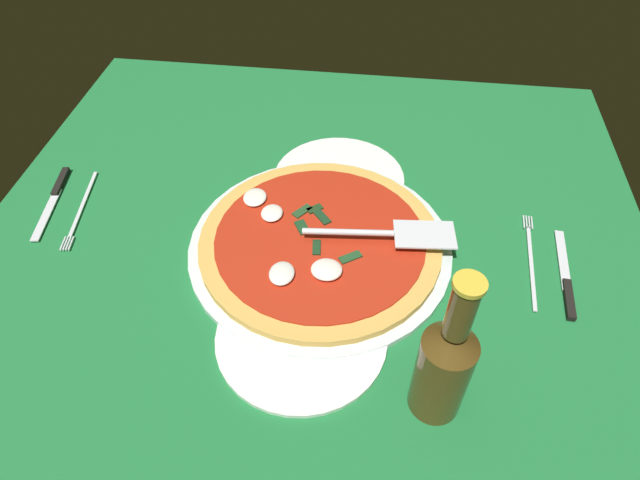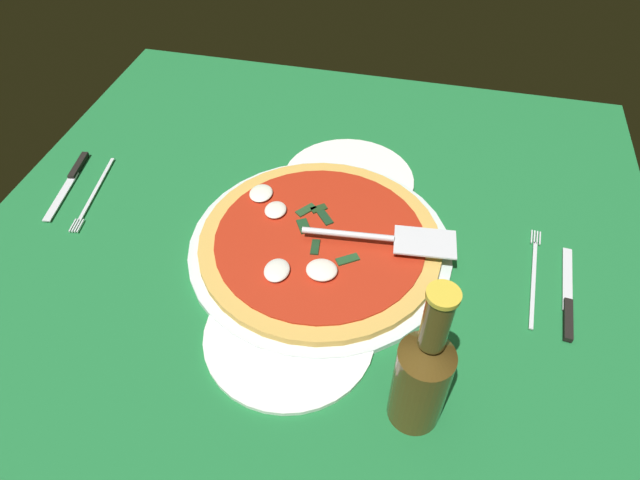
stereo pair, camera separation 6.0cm
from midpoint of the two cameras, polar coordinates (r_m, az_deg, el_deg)
The scene contains 10 objects.
ground_plane at distance 89.51cm, azimuth 0.87°, elevation -1.09°, with size 111.21×111.21×0.80cm, color #1D6D34.
checker_pattern at distance 89.18cm, azimuth 0.87°, elevation -0.90°, with size 111.21×111.21×0.10cm.
pizza_pan at distance 88.44cm, azimuth 1.95°, elevation -0.80°, with size 42.26×42.26×1.26cm, color silver.
dinner_plate_left at distance 101.05cm, azimuth 4.69°, elevation 6.21°, with size 23.88×23.88×1.00cm, color white.
dinner_plate_right at distance 78.10cm, azimuth -0.96°, elevation -9.93°, with size 24.14×24.14×1.00cm, color white.
pizza at distance 87.38cm, azimuth 1.86°, elevation -0.18°, with size 38.78×38.78×2.84cm.
pizza_server at distance 85.67cm, azimuth 9.30°, elevation 0.14°, with size 6.85×24.13×1.00cm.
place_setting_near at distance 107.13cm, azimuth -22.08°, elevation 5.05°, with size 19.95×14.71×1.40cm.
place_setting_far at distance 91.21cm, azimuth 24.67°, elevation -4.86°, with size 22.86×12.48×1.40cm.
beer_bottle at distance 66.34cm, azimuth 13.27°, elevation -13.66°, with size 6.62×6.62×24.54cm.
Camera 2 is at (58.63, 15.38, 65.62)cm, focal length 30.69 mm.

